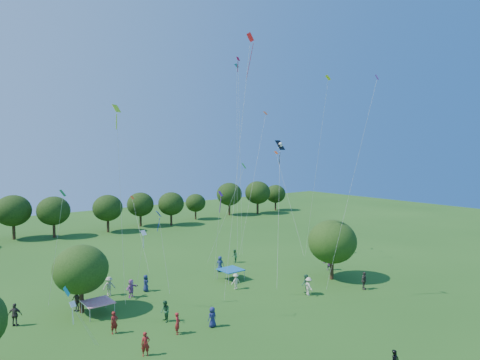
# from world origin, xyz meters

# --- Properties ---
(near_tree_north) EXTENTS (4.45, 4.45, 5.64)m
(near_tree_north) POSITION_xyz_m (-10.13, 22.27, 3.63)
(near_tree_north) COLOR #422B19
(near_tree_north) RESTS_ON ground
(near_tree_east) EXTENTS (4.98, 4.98, 6.20)m
(near_tree_east) POSITION_xyz_m (13.18, 15.41, 3.96)
(near_tree_east) COLOR #422B19
(near_tree_east) RESTS_ON ground
(treeline) EXTENTS (88.01, 8.77, 6.77)m
(treeline) POSITION_xyz_m (-1.73, 55.43, 4.09)
(treeline) COLOR #422B19
(treeline) RESTS_ON ground
(tent_red_stripe) EXTENTS (2.20, 2.20, 1.10)m
(tent_red_stripe) POSITION_xyz_m (-9.24, 20.98, 1.04)
(tent_red_stripe) COLOR red
(tent_red_stripe) RESTS_ON ground
(tent_blue) EXTENTS (2.20, 2.20, 1.10)m
(tent_blue) POSITION_xyz_m (4.86, 21.75, 1.04)
(tent_blue) COLOR #165B94
(tent_blue) RESTS_ON ground
(crowd_person_0) EXTENTS (0.80, 0.49, 1.54)m
(crowd_person_0) POSITION_xyz_m (-3.27, 13.24, 0.77)
(crowd_person_0) COLOR navy
(crowd_person_0) RESTS_ON ground
(crowd_person_1) EXTENTS (0.67, 0.49, 1.63)m
(crowd_person_1) POSITION_xyz_m (-9.57, 16.71, 0.81)
(crowd_person_1) COLOR maroon
(crowd_person_1) RESTS_ON ground
(crowd_person_2) EXTENTS (0.76, 0.88, 1.56)m
(crowd_person_2) POSITION_xyz_m (9.15, 26.72, 0.78)
(crowd_person_2) COLOR #296138
(crowd_person_2) RESTS_ON ground
(crowd_person_3) EXTENTS (0.76, 1.18, 1.67)m
(crowd_person_3) POSITION_xyz_m (7.70, 13.56, 0.84)
(crowd_person_3) COLOR beige
(crowd_person_3) RESTS_ON ground
(crowd_person_4) EXTENTS (0.81, 1.09, 1.70)m
(crowd_person_4) POSITION_xyz_m (-10.37, 22.87, 0.85)
(crowd_person_4) COLOR #423C35
(crowd_person_4) RESTS_ON ground
(crowd_person_5) EXTENTS (1.65, 1.20, 1.67)m
(crowd_person_5) POSITION_xyz_m (-5.42, 23.12, 0.84)
(crowd_person_5) COLOR #AA63A7
(crowd_person_5) RESTS_ON ground
(crowd_person_6) EXTENTS (0.49, 0.81, 1.58)m
(crowd_person_6) POSITION_xyz_m (-3.66, 23.84, 0.79)
(crowd_person_6) COLOR #1A254D
(crowd_person_6) RESTS_ON ground
(crowd_person_7) EXTENTS (0.68, 0.55, 1.58)m
(crowd_person_7) POSITION_xyz_m (-9.27, 12.18, 0.79)
(crowd_person_7) COLOR maroon
(crowd_person_7) RESTS_ON ground
(crowd_person_8) EXTENTS (0.92, 1.03, 1.85)m
(crowd_person_8) POSITION_xyz_m (7.67, 13.89, 0.93)
(crowd_person_8) COLOR #245536
(crowd_person_8) RESTS_ON ground
(crowd_person_9) EXTENTS (1.00, 0.47, 1.51)m
(crowd_person_9) POSITION_xyz_m (3.47, 19.09, 0.75)
(crowd_person_9) COLOR beige
(crowd_person_9) RESTS_ON ground
(crowd_person_10) EXTENTS (1.08, 0.69, 1.71)m
(crowd_person_10) POSITION_xyz_m (13.10, 11.40, 0.85)
(crowd_person_10) COLOR #3D3830
(crowd_person_10) RESTS_ON ground
(crowd_person_11) EXTENTS (1.45, 1.35, 1.57)m
(crowd_person_11) POSITION_xyz_m (15.62, 17.76, 0.78)
(crowd_person_11) COLOR #86518B
(crowd_person_11) RESTS_ON ground
(crowd_person_12) EXTENTS (0.94, 0.92, 1.73)m
(crowd_person_12) POSITION_xyz_m (5.64, 24.76, 0.86)
(crowd_person_12) COLOR navy
(crowd_person_12) RESTS_ON ground
(crowd_person_13) EXTENTS (0.66, 0.71, 1.60)m
(crowd_person_13) POSITION_xyz_m (-5.95, 13.80, 0.80)
(crowd_person_13) COLOR maroon
(crowd_person_13) RESTS_ON ground
(crowd_person_14) EXTENTS (0.55, 0.88, 1.68)m
(crowd_person_14) POSITION_xyz_m (-5.64, 16.29, 0.84)
(crowd_person_14) COLOR #24552F
(crowd_person_14) RESTS_ON ground
(crowd_person_15) EXTENTS (1.19, 0.63, 1.76)m
(crowd_person_15) POSITION_xyz_m (-6.83, 24.81, 0.88)
(crowd_person_15) COLOR #A9A787
(crowd_person_15) RESTS_ON ground
(crowd_person_16) EXTENTS (1.11, 0.99, 1.76)m
(crowd_person_16) POSITION_xyz_m (-15.02, 22.64, 0.88)
(crowd_person_16) COLOR #3C3430
(crowd_person_16) RESTS_ON ground
(pirate_kite) EXTENTS (4.19, 3.97, 13.02)m
(pirate_kite) POSITION_xyz_m (7.46, 17.22, 13.55)
(pirate_kite) COLOR black
(red_high_kite) EXTENTS (2.91, 0.80, 21.54)m
(red_high_kite) POSITION_xyz_m (0.99, 14.48, 18.70)
(red_high_kite) COLOR red
(small_kite_0) EXTENTS (0.82, 0.37, 22.39)m
(small_kite_0) POSITION_xyz_m (8.74, 25.30, 17.38)
(small_kite_0) COLOR red
(small_kite_1) EXTENTS (0.65, 4.71, 7.24)m
(small_kite_1) POSITION_xyz_m (-2.44, 28.55, 6.95)
(small_kite_1) COLOR #F84F0D
(small_kite_2) EXTENTS (1.32, 1.69, 15.39)m
(small_kite_2) POSITION_xyz_m (-8.75, 17.31, 13.82)
(small_kite_2) COLOR #C2F716
(small_kite_3) EXTENTS (0.87, 3.13, 9.25)m
(small_kite_3) POSITION_xyz_m (-12.31, 19.60, 8.85)
(small_kite_3) COLOR #1C8017
(small_kite_4) EXTENTS (0.66, 1.31, 6.97)m
(small_kite_4) POSITION_xyz_m (-4.42, 19.32, 7.20)
(small_kite_4) COLOR #1218BB
(small_kite_5) EXTENTS (2.94, 3.03, 18.29)m
(small_kite_5) POSITION_xyz_m (9.08, 9.04, 14.21)
(small_kite_5) COLOR #631A9F
(small_kite_6) EXTENTS (1.63, 0.47, 3.19)m
(small_kite_6) POSITION_xyz_m (-13.51, 12.68, 3.80)
(small_kite_6) COLOR white
(small_kite_7) EXTENTS (2.56, 2.13, 4.67)m
(small_kite_7) POSITION_xyz_m (-14.17, 11.14, 5.18)
(small_kite_7) COLOR #0B9EA6
(small_kite_8) EXTENTS (6.11, 2.39, 16.83)m
(small_kite_8) POSITION_xyz_m (13.25, 26.96, 14.01)
(small_kite_8) COLOR #CC480C
(small_kite_9) EXTENTS (1.01, 5.74, 11.90)m
(small_kite_9) POSITION_xyz_m (14.59, 24.35, 10.22)
(small_kite_9) COLOR #FF4F0D
(small_kite_10) EXTENTS (0.72, 3.01, 19.90)m
(small_kite_10) POSITION_xyz_m (14.25, 17.87, 16.52)
(small_kite_10) COLOR #E8F315
(small_kite_11) EXTENTS (1.88, 4.72, 10.76)m
(small_kite_11) POSITION_xyz_m (5.30, 21.09, 10.15)
(small_kite_11) COLOR #1B8818
(small_kite_12) EXTENTS (1.82, 2.46, 22.20)m
(small_kite_12) POSITION_xyz_m (9.87, 27.19, 17.62)
(small_kite_12) COLOR #1165AF
(small_kite_13) EXTENTS (0.80, 2.11, 8.50)m
(small_kite_13) POSITION_xyz_m (0.57, 17.66, 8.24)
(small_kite_13) COLOR #77178E
(small_kite_14) EXTENTS (0.52, 2.35, 5.52)m
(small_kite_14) POSITION_xyz_m (-5.91, 19.55, 5.81)
(small_kite_14) COLOR white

